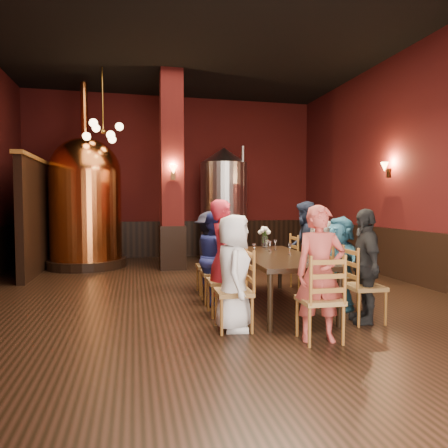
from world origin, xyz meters
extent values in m
plane|color=black|center=(0.00, 0.00, 0.00)|extent=(10.00, 10.00, 0.00)
plane|color=black|center=(0.00, 0.00, 4.50)|extent=(10.00, 10.00, 0.00)
cube|color=#46100F|center=(0.00, 5.00, 2.25)|extent=(8.00, 0.02, 4.50)
cube|color=#46100F|center=(0.00, -5.00, 2.25)|extent=(8.00, 0.02, 4.50)
cube|color=#46100F|center=(4.00, 0.00, 2.25)|extent=(0.02, 10.00, 4.50)
cube|color=black|center=(3.96, 0.00, 0.50)|extent=(0.08, 9.90, 1.00)
cube|color=black|center=(0.00, 4.96, 0.50)|extent=(7.90, 0.08, 1.00)
cube|color=#46100F|center=(-0.30, 2.80, 2.25)|extent=(0.58, 0.58, 4.50)
cube|color=black|center=(-3.20, 3.20, 1.20)|extent=(0.22, 3.50, 2.40)
cube|color=black|center=(0.88, -0.86, 0.72)|extent=(1.10, 2.44, 0.06)
cylinder|color=black|center=(0.40, -1.98, 0.34)|extent=(0.07, 0.07, 0.69)
cylinder|color=black|center=(1.28, -2.01, 0.34)|extent=(0.07, 0.07, 0.69)
cylinder|color=black|center=(0.49, 0.30, 0.34)|extent=(0.07, 0.07, 0.69)
cylinder|color=black|center=(1.37, 0.26, 0.34)|extent=(0.07, 0.07, 0.69)
imported|color=white|center=(-0.01, -1.82, 0.69)|extent=(0.57, 0.75, 1.38)
imported|color=red|center=(0.02, -1.15, 0.78)|extent=(0.49, 0.64, 1.56)
imported|color=navy|center=(0.05, -0.49, 0.69)|extent=(0.34, 0.68, 1.39)
imported|color=black|center=(0.07, 0.18, 0.69)|extent=(0.51, 0.89, 1.38)
imported|color=black|center=(1.69, -1.89, 0.72)|extent=(0.57, 0.91, 1.45)
imported|color=teal|center=(1.72, -1.22, 0.66)|extent=(0.57, 1.28, 1.33)
imported|color=beige|center=(1.74, -0.56, 0.63)|extent=(0.58, 0.72, 1.27)
imported|color=#192033|center=(1.77, 0.11, 0.77)|extent=(0.63, 0.84, 1.55)
imported|color=#AD4239|center=(0.82, -2.41, 0.75)|extent=(0.60, 0.44, 1.49)
cylinder|color=black|center=(-2.26, 3.50, 0.10)|extent=(1.82, 1.82, 0.20)
cylinder|color=orange|center=(-2.26, 3.50, 1.22)|extent=(2.12, 2.12, 2.03)
sphere|color=orange|center=(-2.26, 3.50, 2.23)|extent=(1.62, 1.62, 1.62)
cylinder|color=orange|center=(-2.26, 3.50, 3.65)|extent=(0.16, 0.16, 1.32)
cylinder|color=#B2B2B7|center=(1.19, 3.98, 1.29)|extent=(1.28, 1.28, 2.57)
cone|color=#B2B2B7|center=(1.19, 3.98, 2.78)|extent=(1.23, 1.23, 0.41)
cylinder|color=#B2B2B7|center=(1.60, 3.57, 1.54)|extent=(0.08, 0.08, 2.88)
cylinder|color=white|center=(1.04, 0.14, 0.85)|extent=(0.11, 0.11, 0.20)
camera|label=1|loc=(-1.16, -6.39, 1.51)|focal=32.00mm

